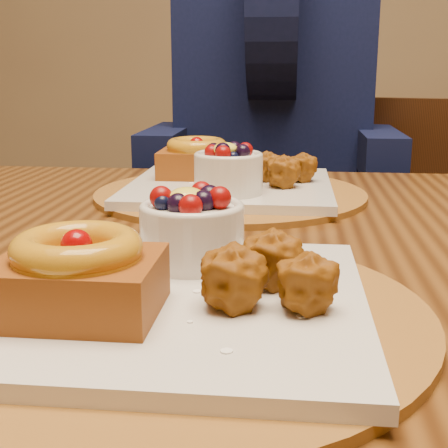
{
  "coord_description": "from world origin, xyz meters",
  "views": [
    {
      "loc": [
        -0.01,
        -0.62,
        0.93
      ],
      "look_at": [
        -0.06,
        -0.15,
        0.81
      ],
      "focal_mm": 50.0,
      "sensor_mm": 36.0,
      "label": 1
    }
  ],
  "objects_px": {
    "dining_table": "(210,306)",
    "place_setting_near": "(168,286)",
    "place_setting_far": "(228,180)",
    "chair_far": "(339,276)",
    "diner": "(274,85)"
  },
  "relations": [
    {
      "from": "dining_table",
      "to": "place_setting_near",
      "type": "relative_size",
      "value": 4.21
    },
    {
      "from": "place_setting_far",
      "to": "chair_far",
      "type": "relative_size",
      "value": 0.44
    },
    {
      "from": "dining_table",
      "to": "chair_far",
      "type": "distance_m",
      "value": 0.75
    },
    {
      "from": "place_setting_far",
      "to": "diner",
      "type": "xyz_separation_m",
      "value": [
        0.04,
        0.55,
        0.11
      ]
    },
    {
      "from": "place_setting_near",
      "to": "diner",
      "type": "relative_size",
      "value": 0.45
    },
    {
      "from": "dining_table",
      "to": "chair_far",
      "type": "relative_size",
      "value": 1.85
    },
    {
      "from": "place_setting_near",
      "to": "diner",
      "type": "bearing_deg",
      "value": 87.41
    },
    {
      "from": "place_setting_near",
      "to": "chair_far",
      "type": "xyz_separation_m",
      "value": [
        0.2,
        0.92,
        -0.3
      ]
    },
    {
      "from": "place_setting_far",
      "to": "place_setting_near",
      "type": "bearing_deg",
      "value": -89.97
    },
    {
      "from": "dining_table",
      "to": "diner",
      "type": "height_order",
      "value": "diner"
    },
    {
      "from": "dining_table",
      "to": "place_setting_near",
      "type": "xyz_separation_m",
      "value": [
        -0.0,
        -0.22,
        0.1
      ]
    },
    {
      "from": "place_setting_near",
      "to": "diner",
      "type": "xyz_separation_m",
      "value": [
        0.04,
        0.98,
        0.12
      ]
    },
    {
      "from": "place_setting_far",
      "to": "diner",
      "type": "relative_size",
      "value": 0.45
    },
    {
      "from": "chair_far",
      "to": "diner",
      "type": "xyz_separation_m",
      "value": [
        -0.16,
        0.06,
        0.41
      ]
    },
    {
      "from": "dining_table",
      "to": "diner",
      "type": "bearing_deg",
      "value": 86.87
    }
  ]
}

